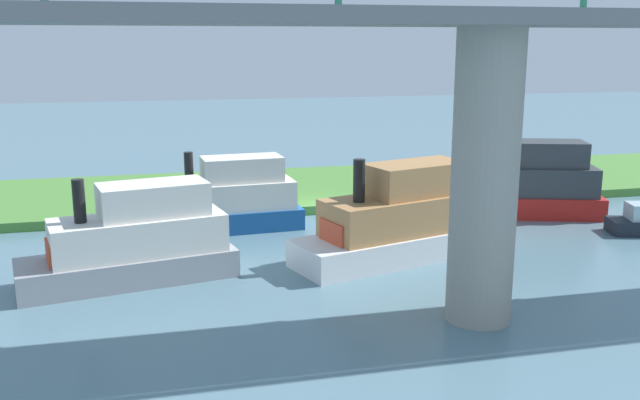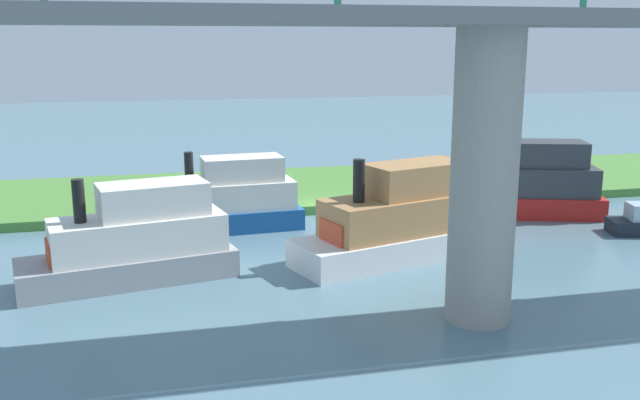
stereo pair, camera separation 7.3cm
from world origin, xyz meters
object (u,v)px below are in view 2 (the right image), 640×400
riverboat_paddlewheel (134,242)px  houseboat_blue (399,221)px  mooring_post (365,190)px  bridge_pylon (484,179)px  person_on_bank (273,184)px  motorboat_white (228,200)px  pontoon_yellow (525,185)px

riverboat_paddlewheel → houseboat_blue: bearing=-178.6°
mooring_post → riverboat_paddlewheel: 16.62m
bridge_pylon → mooring_post: 17.99m
bridge_pylon → person_on_bank: bridge_pylon is taller
bridge_pylon → motorboat_white: bearing=-63.1°
bridge_pylon → houseboat_blue: size_ratio=1.04×
motorboat_white → houseboat_blue: bearing=135.3°
bridge_pylon → riverboat_paddlewheel: bearing=-31.1°
pontoon_yellow → riverboat_paddlewheel: bearing=16.8°
riverboat_paddlewheel → houseboat_blue: 11.17m
motorboat_white → houseboat_blue: size_ratio=0.85×
mooring_post → bridge_pylon: bearing=85.6°
person_on_bank → mooring_post: person_on_bank is taller
bridge_pylon → motorboat_white: (7.01, -13.83, -3.40)m
person_on_bank → riverboat_paddlewheel: (7.64, 11.95, 0.38)m
mooring_post → riverboat_paddlewheel: riverboat_paddlewheel is taller
mooring_post → pontoon_yellow: (-7.79, 4.35, 0.78)m
pontoon_yellow → riverboat_paddlewheel: (20.60, 6.21, -0.08)m
bridge_pylon → pontoon_yellow: 16.33m
pontoon_yellow → motorboat_white: size_ratio=1.14×
pontoon_yellow → houseboat_blue: size_ratio=0.98×
person_on_bank → motorboat_white: (3.20, 5.02, 0.30)m
person_on_bank → motorboat_white: bearing=57.5°
riverboat_paddlewheel → motorboat_white: (-4.44, -6.92, -0.08)m
person_on_bank → houseboat_blue: houseboat_blue is taller
person_on_bank → mooring_post: 5.36m
mooring_post → houseboat_blue: 10.46m
bridge_pylon → mooring_post: (-1.36, -17.48, -4.03)m
mooring_post → houseboat_blue: (1.65, 10.30, 0.83)m
bridge_pylon → person_on_bank: size_ratio=7.05×
motorboat_white → mooring_post: bearing=-156.5°
bridge_pylon → pontoon_yellow: (-9.15, -13.13, -3.24)m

